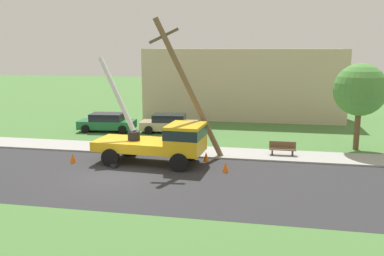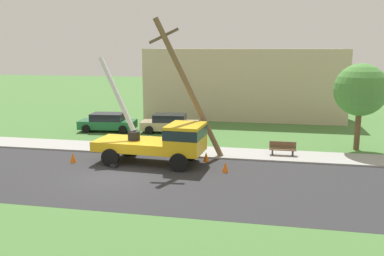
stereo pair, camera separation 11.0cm
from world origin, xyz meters
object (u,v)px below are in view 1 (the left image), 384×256
traffic_cone_behind (73,158)px  roadside_tree_near (360,90)px  traffic_cone_curbside (206,157)px  traffic_cone_ahead (225,167)px  parked_sedan_tan (169,123)px  parked_sedan_green (107,122)px  utility_truck (164,140)px  park_bench (282,149)px  leaning_utility_pole (189,88)px

traffic_cone_behind → roadside_tree_near: roadside_tree_near is taller
traffic_cone_behind → traffic_cone_curbside: bearing=12.7°
traffic_cone_ahead → roadside_tree_near: 10.77m
traffic_cone_behind → traffic_cone_curbside: size_ratio=1.00×
traffic_cone_behind → parked_sedan_tan: size_ratio=0.12×
parked_sedan_green → parked_sedan_tan: 4.96m
utility_truck → park_bench: 7.35m
leaning_utility_pole → parked_sedan_tan: size_ratio=1.82×
parked_sedan_green → leaning_utility_pole: bearing=-40.8°
utility_truck → parked_sedan_tan: 9.04m
traffic_cone_ahead → park_bench: park_bench is taller
traffic_cone_curbside → parked_sedan_green: parked_sedan_green is taller
traffic_cone_behind → traffic_cone_curbside: 7.68m
traffic_cone_behind → parked_sedan_tan: parked_sedan_tan is taller
traffic_cone_ahead → roadside_tree_near: roadside_tree_near is taller
utility_truck → traffic_cone_ahead: 3.90m
parked_sedan_tan → traffic_cone_ahead: bearing=-60.3°
traffic_cone_ahead → parked_sedan_green: 13.94m
parked_sedan_green → parked_sedan_tan: same height
utility_truck → roadside_tree_near: size_ratio=1.22×
leaning_utility_pole → utility_truck: bearing=-129.8°
utility_truck → parked_sedan_green: utility_truck is taller
traffic_cone_curbside → roadside_tree_near: roadside_tree_near is taller
parked_sedan_green → roadside_tree_near: 18.64m
traffic_cone_ahead → park_bench: 4.94m
parked_sedan_tan → park_bench: bearing=-34.1°
leaning_utility_pole → parked_sedan_tan: 8.75m
parked_sedan_green → parked_sedan_tan: (4.94, 0.50, 0.00)m
leaning_utility_pole → traffic_cone_ahead: size_ratio=14.75×
traffic_cone_behind → parked_sedan_green: bearing=100.3°
leaning_utility_pole → traffic_cone_ahead: leaning_utility_pole is taller
roadside_tree_near → traffic_cone_behind: bearing=-158.7°
leaning_utility_pole → roadside_tree_near: (10.18, 4.33, -0.35)m
parked_sedan_green → park_bench: size_ratio=2.85×
leaning_utility_pole → park_bench: size_ratio=5.16×
traffic_cone_curbside → parked_sedan_tan: parked_sedan_tan is taller
traffic_cone_curbside → parked_sedan_tan: bearing=118.1°
leaning_utility_pole → park_bench: bearing=16.6°
traffic_cone_ahead → traffic_cone_behind: 8.83m
traffic_cone_behind → traffic_cone_curbside: same height
parked_sedan_green → parked_sedan_tan: size_ratio=1.00×
park_bench → traffic_cone_behind: bearing=-162.4°
parked_sedan_tan → utility_truck: bearing=-77.7°
traffic_cone_curbside → parked_sedan_green: 11.72m
parked_sedan_green → park_bench: bearing=-21.4°
leaning_utility_pole → parked_sedan_green: leaning_utility_pole is taller
parked_sedan_green → park_bench: (13.48, -5.28, -0.25)m
roadside_tree_near → traffic_cone_curbside: bearing=-152.3°
park_bench → roadside_tree_near: (4.71, 2.70, 3.40)m
parked_sedan_tan → traffic_cone_behind: bearing=-109.1°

